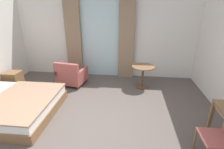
{
  "coord_description": "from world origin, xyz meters",
  "views": [
    {
      "loc": [
        0.89,
        -2.84,
        2.39
      ],
      "look_at": [
        0.5,
        0.59,
        0.98
      ],
      "focal_mm": 27.04,
      "sensor_mm": 36.0,
      "label": 1
    }
  ],
  "objects": [
    {
      "name": "curtain_panel_right",
      "position": [
        0.73,
        2.85,
        1.33
      ],
      "size": [
        0.53,
        0.1,
        2.66
      ],
      "primitive_type": "cube",
      "color": "#897056",
      "rests_on": "ground"
    },
    {
      "name": "nightstand",
      "position": [
        -2.74,
        1.6,
        0.25
      ],
      "size": [
        0.48,
        0.42,
        0.51
      ],
      "color": "brown",
      "rests_on": "ground"
    },
    {
      "name": "balcony_glass_door",
      "position": [
        -0.19,
        2.95,
        1.27
      ],
      "size": [
        1.39,
        0.02,
        2.54
      ],
      "primitive_type": "cube",
      "color": "silver",
      "rests_on": "ground"
    },
    {
      "name": "round_cafe_table",
      "position": [
        1.29,
        2.07,
        0.52
      ],
      "size": [
        0.69,
        0.69,
        0.7
      ],
      "color": "brown",
      "rests_on": "ground"
    },
    {
      "name": "curtain_panel_left",
      "position": [
        -1.1,
        2.85,
        1.33
      ],
      "size": [
        0.53,
        0.1,
        2.66
      ],
      "primitive_type": "cube",
      "color": "#897056",
      "rests_on": "ground"
    },
    {
      "name": "wall_back",
      "position": [
        0.0,
        3.03,
        1.45
      ],
      "size": [
        6.36,
        0.12,
        2.89
      ],
      "primitive_type": "cube",
      "color": "silver",
      "rests_on": "ground"
    },
    {
      "name": "bed",
      "position": [
        -1.97,
        0.25,
        0.24
      ],
      "size": [
        2.17,
        1.86,
        1.01
      ],
      "color": "brown",
      "rests_on": "ground"
    },
    {
      "name": "desk_chair",
      "position": [
        2.36,
        -0.59,
        0.54
      ],
      "size": [
        0.45,
        0.47,
        0.98
      ],
      "color": "#9E4C47",
      "rests_on": "ground"
    },
    {
      "name": "armchair_by_window",
      "position": [
        -0.98,
        1.98,
        0.32
      ],
      "size": [
        0.9,
        0.89,
        0.81
      ],
      "color": "#9E4C47",
      "rests_on": "ground"
    },
    {
      "name": "ground",
      "position": [
        0.0,
        0.0,
        -0.05
      ],
      "size": [
        6.76,
        6.58,
        0.1
      ],
      "primitive_type": "cube",
      "color": "#564C47"
    }
  ]
}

